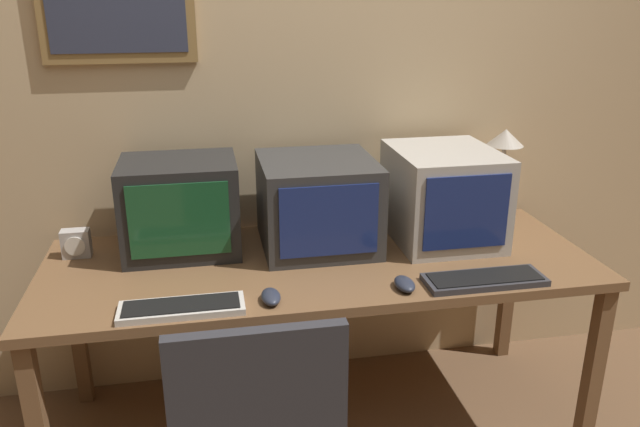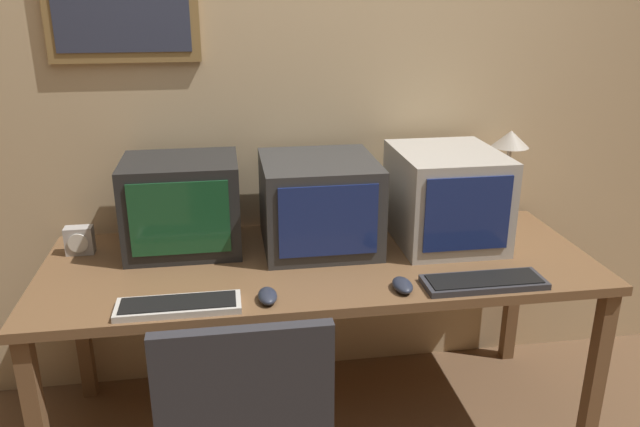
% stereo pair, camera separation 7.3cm
% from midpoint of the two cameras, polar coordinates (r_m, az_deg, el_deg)
% --- Properties ---
extents(wall_back, '(8.00, 0.08, 2.60)m').
position_cam_midpoint_polar(wall_back, '(2.67, -2.84, 10.81)').
color(wall_back, '#D1B284').
rests_on(wall_back, ground_plane).
extents(desk, '(2.08, 0.80, 0.75)m').
position_cam_midpoint_polar(desk, '(2.41, -0.87, -5.67)').
color(desk, brown).
rests_on(desk, ground_plane).
extents(monitor_left, '(0.44, 0.36, 0.36)m').
position_cam_midpoint_polar(monitor_left, '(2.48, -13.47, 0.64)').
color(monitor_left, black).
rests_on(monitor_left, desk).
extents(monitor_center, '(0.44, 0.46, 0.35)m').
position_cam_midpoint_polar(monitor_center, '(2.46, -1.08, 0.97)').
color(monitor_center, '#333333').
rests_on(monitor_center, desk).
extents(monitor_right, '(0.40, 0.48, 0.37)m').
position_cam_midpoint_polar(monitor_right, '(2.57, 10.38, 1.67)').
color(monitor_right, '#B7B2A8').
rests_on(monitor_right, desk).
extents(keyboard_main, '(0.40, 0.13, 0.03)m').
position_cam_midpoint_polar(keyboard_main, '(2.07, -13.53, -8.38)').
color(keyboard_main, beige).
rests_on(keyboard_main, desk).
extents(keyboard_side, '(0.43, 0.15, 0.03)m').
position_cam_midpoint_polar(keyboard_side, '(2.26, 13.91, -5.88)').
color(keyboard_side, '#333338').
rests_on(keyboard_side, desk).
extents(mouse_near_keyboard, '(0.06, 0.12, 0.04)m').
position_cam_midpoint_polar(mouse_near_keyboard, '(2.08, -5.53, -7.58)').
color(mouse_near_keyboard, '#282D3D').
rests_on(mouse_near_keyboard, desk).
extents(mouse_far_corner, '(0.07, 0.12, 0.04)m').
position_cam_midpoint_polar(mouse_far_corner, '(2.17, 6.78, -6.42)').
color(mouse_far_corner, '#282D3D').
rests_on(mouse_far_corner, desk).
extents(desk_clock, '(0.11, 0.06, 0.11)m').
position_cam_midpoint_polar(desk_clock, '(2.58, -22.16, -2.56)').
color(desk_clock, '#B7B2AD').
rests_on(desk_clock, desk).
extents(desk_lamp, '(0.16, 0.16, 0.41)m').
position_cam_midpoint_polar(desk_lamp, '(2.82, 15.78, 5.59)').
color(desk_lamp, '#B2A899').
rests_on(desk_lamp, desk).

